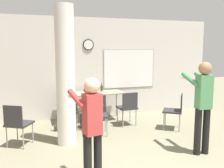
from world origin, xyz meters
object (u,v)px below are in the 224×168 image
object	(u,v)px
folding_table	(92,95)
chair_table_left	(69,109)
chair_near_pillar	(17,122)
person_playing_front	(92,124)
chair_mid_room	(176,109)
person_playing_side	(203,100)
chair_table_front	(98,112)
bottle_on_table	(102,88)
chair_table_right	(128,106)

from	to	relation	value
folding_table	chair_table_left	xyz separation A→B (m)	(-0.70, -0.58, -0.21)
chair_near_pillar	person_playing_front	bearing A→B (deg)	-61.25
folding_table	chair_near_pillar	size ratio (longest dim) A/B	1.98
chair_mid_room	person_playing_side	distance (m)	1.50
folding_table	person_playing_front	bearing A→B (deg)	-103.60
chair_table_front	chair_table_left	world-z (taller)	same
person_playing_side	bottle_on_table	bearing A→B (deg)	111.22
chair_mid_room	person_playing_front	distance (m)	3.18
chair_table_front	folding_table	bearing A→B (deg)	84.43
chair_table_left	chair_table_right	bearing A→B (deg)	-3.89
bottle_on_table	chair_table_left	size ratio (longest dim) A/B	0.25
chair_near_pillar	person_playing_side	bearing A→B (deg)	-23.42
chair_table_right	person_playing_side	xyz separation A→B (m)	(0.65, -2.01, 0.50)
chair_table_front	person_playing_front	xyz separation A→B (m)	(-0.67, -2.17, 0.41)
bottle_on_table	chair_table_right	bearing A→B (deg)	-61.56
folding_table	chair_table_left	distance (m)	0.93
chair_table_front	bottle_on_table	bearing A→B (deg)	70.13
bottle_on_table	person_playing_front	distance (m)	3.52
chair_table_front	person_playing_side	bearing A→B (deg)	-47.45
chair_mid_room	person_playing_side	size ratio (longest dim) A/B	0.51
chair_mid_room	person_playing_side	world-z (taller)	person_playing_side
chair_table_left	person_playing_side	bearing A→B (deg)	-44.71
folding_table	person_playing_front	xyz separation A→B (m)	(-0.77, -3.19, 0.20)
chair_table_left	person_playing_side	xyz separation A→B (m)	(2.13, -2.11, 0.50)
chair_near_pillar	person_playing_side	size ratio (longest dim) A/B	0.51
bottle_on_table	chair_near_pillar	bearing A→B (deg)	-146.22
chair_table_right	person_playing_front	bearing A→B (deg)	-121.66
chair_table_front	chair_near_pillar	xyz separation A→B (m)	(-1.72, -0.26, 0.00)
chair_near_pillar	chair_mid_room	distance (m)	3.58
bottle_on_table	person_playing_side	distance (m)	3.06
chair_table_front	chair_mid_room	bearing A→B (deg)	-8.89
chair_table_right	chair_mid_room	distance (m)	1.17
chair_table_right	folding_table	bearing A→B (deg)	138.92
bottle_on_table	person_playing_side	world-z (taller)	person_playing_side
chair_table_front	chair_table_left	bearing A→B (deg)	143.62
chair_table_front	person_playing_side	world-z (taller)	person_playing_side
chair_table_right	chair_table_left	xyz separation A→B (m)	(-1.48, 0.10, 0.00)
chair_near_pillar	person_playing_side	xyz separation A→B (m)	(3.25, -1.41, 0.50)
chair_table_right	bottle_on_table	bearing A→B (deg)	118.44
person_playing_side	folding_table	bearing A→B (deg)	118.02
person_playing_front	chair_near_pillar	bearing A→B (deg)	118.75
folding_table	bottle_on_table	size ratio (longest dim) A/B	7.80
folding_table	chair_table_front	bearing A→B (deg)	-95.57
chair_mid_room	chair_table_right	bearing A→B (deg)	147.17
bottle_on_table	chair_table_right	distance (m)	1.01
chair_near_pillar	chair_mid_room	size ratio (longest dim) A/B	1.00
chair_near_pillar	chair_mid_room	xyz separation A→B (m)	(3.58, -0.03, 0.00)
folding_table	chair_table_left	bearing A→B (deg)	-140.57
chair_mid_room	chair_table_left	bearing A→B (deg)	163.39
chair_table_front	chair_table_right	xyz separation A→B (m)	(0.88, 0.34, 0.00)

